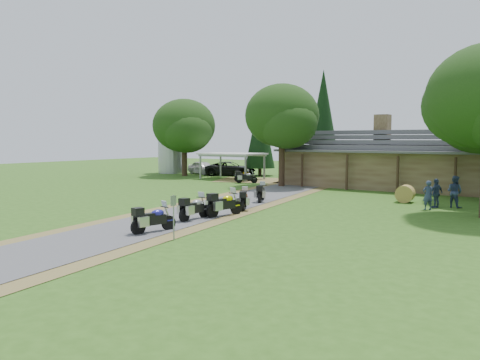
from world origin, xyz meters
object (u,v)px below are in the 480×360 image
Objects in this scene: motorcycle_row_c at (225,203)px; motorcycle_carport_a at (244,175)px; motorcycle_row_a at (154,218)px; motorcycle_row_d at (244,199)px; motorcycle_carport_b at (247,177)px; car_white_sedan at (203,166)px; hay_bale at (405,194)px; silo at (173,144)px; motorcycle_row_e at (261,192)px; car_dark_suv at (231,165)px; carport at (232,166)px; motorcycle_row_b at (194,207)px; lodge at (414,159)px.

motorcycle_carport_a is at bearing 43.52° from motorcycle_row_c.
motorcycle_row_d is (-0.53, 7.78, -0.03)m from motorcycle_row_a.
car_white_sedan is at bearing 116.53° from motorcycle_carport_b.
motorcycle_row_a is at bearing -123.80° from motorcycle_carport_a.
hay_bale is (6.79, 8.41, -0.07)m from motorcycle_row_d.
hay_bale is at bearing -17.97° from motorcycle_row_c.
motorcycle_row_e is at bearing -35.26° from silo.
motorcycle_row_d is 1.04× the size of motorcycle_carport_b.
motorcycle_row_a is 23.30m from motorcycle_carport_b.
motorcycle_row_c is at bearing -169.48° from car_dark_suv.
motorcycle_carport_a is at bearing -18.15° from silo.
motorcycle_carport_b is (14.66, -5.90, -2.91)m from silo.
motorcycle_carport_a is 18.35m from hay_bale.
motorcycle_row_d reaches higher than hay_bale.
silo is 1.22× the size of car_white_sedan.
silo is 3.65× the size of motorcycle_row_a.
motorcycle_row_d is (19.28, -19.87, -0.33)m from car_white_sedan.
carport reaches higher than motorcycle_row_b.
lodge is at bearing -13.27° from motorcycle_row_b.
carport is at bearing -175.15° from lodge.
car_white_sedan is at bearing 37.69° from motorcycle_row_b.
motorcycle_row_a is at bearing -174.82° from car_dark_suv.
carport is at bearing -15.34° from silo.
motorcycle_row_e is at bearing -113.29° from car_white_sedan.
carport is 21.00m from hay_bale.
car_dark_suv is 2.89× the size of motorcycle_row_c.
motorcycle_row_c reaches higher than motorcycle_row_e.
car_dark_suv is at bearing 43.38° from motorcycle_row_a.
lodge is at bearing 4.24° from carport.
lodge reaches higher than hay_bale.
carport is at bearing 46.66° from motorcycle_row_c.
car_dark_suv reaches higher than motorcycle_row_c.
motorcycle_carport_a is (-9.31, 11.62, -0.05)m from motorcycle_row_e.
lodge reaches higher than motorcycle_row_e.
car_white_sedan reaches higher than motorcycle_carport_b.
motorcycle_row_c is 1.19× the size of motorcycle_carport_b.
silo is at bearing 59.64° from motorcycle_row_c.
motorcycle_row_c is at bearing 161.66° from motorcycle_row_d.
carport is (10.97, -3.01, -2.19)m from silo.
motorcycle_row_c is (15.88, -22.53, -0.45)m from car_dark_suv.
motorcycle_carport_b reaches higher than motorcycle_carport_a.
motorcycle_row_c is (-4.37, -20.42, -1.73)m from lodge.
silo is at bearing 126.09° from motorcycle_carport_b.
motorcycle_row_b is (19.19, -24.19, -0.29)m from car_white_sedan.
motorcycle_row_b is (-4.94, -22.22, -1.78)m from lodge.
motorcycle_row_b is at bearing -121.38° from motorcycle_carport_a.
motorcycle_carport_a is at bearing -99.51° from car_white_sedan.
motorcycle_row_c is at bearing -120.01° from hay_bale.
motorcycle_row_b is 1.07× the size of motorcycle_row_e.
motorcycle_row_a is 3.51m from motorcycle_row_b.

